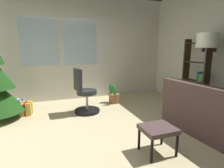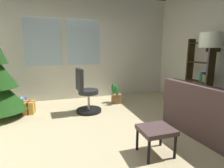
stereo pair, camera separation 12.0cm
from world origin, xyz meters
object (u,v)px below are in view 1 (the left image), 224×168
office_chair (84,96)px  floor_lamp (206,46)px  bookshelf (196,79)px  gift_box_blue (17,106)px  gift_box_gold (26,109)px  footstool (158,131)px  potted_plant (114,95)px

office_chair → floor_lamp: bearing=-26.1°
floor_lamp → bookshelf: bearing=59.5°
gift_box_blue → office_chair: 1.58m
gift_box_gold → office_chair: 1.28m
gift_box_blue → gift_box_gold: bearing=-52.9°
footstool → bookshelf: (1.84, 1.23, 0.40)m
bookshelf → gift_box_gold: bearing=165.5°
gift_box_gold → bookshelf: bookshelf is taller
gift_box_blue → bookshelf: size_ratio=0.21×
floor_lamp → office_chair: bearing=153.9°
gift_box_blue → potted_plant: bearing=-3.4°
footstool → office_chair: (-0.61, 1.87, 0.07)m
gift_box_gold → floor_lamp: 3.91m
bookshelf → floor_lamp: 0.89m
gift_box_blue → office_chair: bearing=-22.8°
gift_box_gold → office_chair: size_ratio=0.29×
office_chair → gift_box_gold: bearing=165.8°
gift_box_gold → bookshelf: (3.67, -0.95, 0.59)m
gift_box_gold → footstool: bearing=-50.0°
footstool → gift_box_gold: size_ratio=1.52×
office_chair → potted_plant: office_chair is taller
bookshelf → footstool: bearing=-146.1°
bookshelf → potted_plant: bearing=145.2°
floor_lamp → gift_box_blue: bearing=155.2°
potted_plant → office_chair: bearing=-151.5°
gift_box_blue → potted_plant: size_ratio=0.64×
floor_lamp → gift_box_gold: bearing=157.9°
bookshelf → potted_plant: (-1.59, 1.11, -0.52)m
gift_box_gold → potted_plant: (2.07, 0.16, 0.06)m
gift_box_gold → potted_plant: size_ratio=0.53×
floor_lamp → potted_plant: bearing=130.9°
gift_box_blue → bookshelf: bearing=-17.7°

